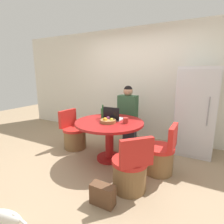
{
  "coord_description": "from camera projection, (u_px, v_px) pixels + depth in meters",
  "views": [
    {
      "loc": [
        1.5,
        -2.36,
        1.56
      ],
      "look_at": [
        0.07,
        0.34,
        0.87
      ],
      "focal_mm": 28.0,
      "sensor_mm": 36.0,
      "label": 1
    }
  ],
  "objects": [
    {
      "name": "coffee_cup",
      "position": [
        126.0,
        120.0,
        2.97
      ],
      "size": [
        0.09,
        0.09,
        0.1
      ],
      "color": "#B2332D",
      "rests_on": "dining_table"
    },
    {
      "name": "refrigerator",
      "position": [
        195.0,
        111.0,
        3.38
      ],
      "size": [
        0.69,
        0.69,
        1.67
      ],
      "color": "silver",
      "rests_on": "ground_plane"
    },
    {
      "name": "ground_plane",
      "position": [
        100.0,
        164.0,
        3.06
      ],
      "size": [
        12.0,
        12.0,
        0.0
      ],
      "primitive_type": "plane",
      "color": "#9E8466"
    },
    {
      "name": "handbag",
      "position": [
        103.0,
        195.0,
        2.09
      ],
      "size": [
        0.3,
        0.14,
        0.26
      ],
      "color": "brown",
      "rests_on": "ground_plane"
    },
    {
      "name": "chair_right_side",
      "position": [
        160.0,
        157.0,
        2.76
      ],
      "size": [
        0.48,
        0.48,
        0.8
      ],
      "rotation": [
        0.0,
        0.0,
        -1.58
      ],
      "color": "brown",
      "rests_on": "ground_plane"
    },
    {
      "name": "chair_left_side",
      "position": [
        74.0,
        136.0,
        3.69
      ],
      "size": [
        0.49,
        0.48,
        0.8
      ],
      "rotation": [
        0.0,
        0.0,
        1.45
      ],
      "color": "brown",
      "rests_on": "ground_plane"
    },
    {
      "name": "laptop",
      "position": [
        113.0,
        117.0,
        3.19
      ],
      "size": [
        0.32,
        0.26,
        0.24
      ],
      "rotation": [
        0.0,
        0.0,
        3.14
      ],
      "color": "#B7B7BC",
      "rests_on": "dining_table"
    },
    {
      "name": "chair_near_right_corner",
      "position": [
        130.0,
        172.0,
        2.34
      ],
      "size": [
        0.56,
        0.56,
        0.8
      ],
      "rotation": [
        0.0,
        0.0,
        -2.33
      ],
      "color": "brown",
      "rests_on": "ground_plane"
    },
    {
      "name": "fruit_bowl",
      "position": [
        108.0,
        121.0,
        3.0
      ],
      "size": [
        0.27,
        0.27,
        0.1
      ],
      "color": "olive",
      "rests_on": "dining_table"
    },
    {
      "name": "dining_table",
      "position": [
        109.0,
        130.0,
        3.12
      ],
      "size": [
        1.21,
        1.21,
        0.72
      ],
      "color": "maroon",
      "rests_on": "ground_plane"
    },
    {
      "name": "wall_back",
      "position": [
        135.0,
        84.0,
        4.24
      ],
      "size": [
        7.0,
        0.06,
        2.6
      ],
      "color": "silver",
      "rests_on": "ground_plane"
    },
    {
      "name": "bottle",
      "position": [
        103.0,
        113.0,
        3.29
      ],
      "size": [
        0.07,
        0.07,
        0.25
      ],
      "color": "#23602D",
      "rests_on": "dining_table"
    },
    {
      "name": "person_seated",
      "position": [
        128.0,
        113.0,
        3.79
      ],
      "size": [
        0.4,
        0.37,
        1.3
      ],
      "rotation": [
        0.0,
        0.0,
        3.14
      ],
      "color": "#2D2D38",
      "rests_on": "ground_plane"
    },
    {
      "name": "cat",
      "position": [
        4.0,
        217.0,
        1.84
      ],
      "size": [
        0.51,
        0.22,
        0.16
      ],
      "rotation": [
        0.0,
        0.0,
        3.38
      ],
      "color": "white",
      "rests_on": "ground_plane"
    }
  ]
}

